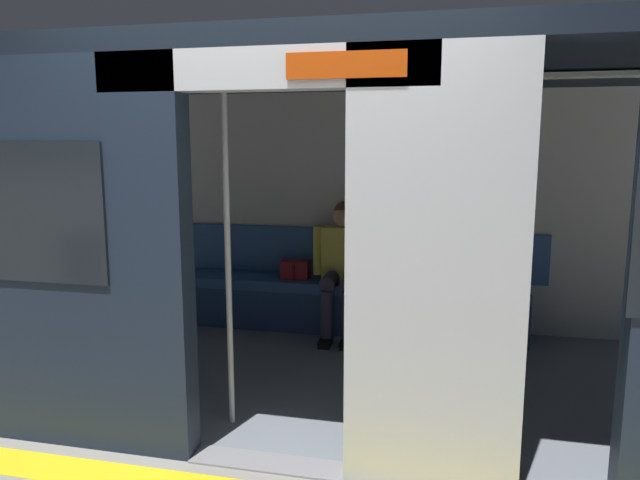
% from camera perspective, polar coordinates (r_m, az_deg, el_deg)
% --- Properties ---
extents(ground_plane, '(60.00, 60.00, 0.00)m').
position_cam_1_polar(ground_plane, '(3.46, -4.98, -20.57)').
color(ground_plane, gray).
extents(train_car, '(6.40, 2.84, 2.29)m').
position_cam_1_polar(train_car, '(4.20, -0.69, 6.59)').
color(train_car, silver).
rests_on(train_car, ground_plane).
extents(bench_seat, '(3.16, 0.44, 0.47)m').
position_cam_1_polar(bench_seat, '(5.43, 2.56, -5.16)').
color(bench_seat, '#38609E').
rests_on(bench_seat, ground_plane).
extents(person_seated, '(0.55, 0.68, 1.20)m').
position_cam_1_polar(person_seated, '(5.31, 2.16, -1.86)').
color(person_seated, '#D8CC4C').
rests_on(person_seated, ground_plane).
extents(handbag, '(0.26, 0.15, 0.17)m').
position_cam_1_polar(handbag, '(5.51, -2.36, -2.85)').
color(handbag, maroon).
rests_on(handbag, bench_seat).
extents(book, '(0.21, 0.25, 0.03)m').
position_cam_1_polar(book, '(5.39, 6.96, -3.96)').
color(book, '#33723F').
rests_on(book, bench_seat).
extents(grab_pole_door, '(0.04, 0.04, 2.15)m').
position_cam_1_polar(grab_pole_door, '(3.57, -8.82, -1.20)').
color(grab_pole_door, silver).
rests_on(grab_pole_door, ground_plane).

